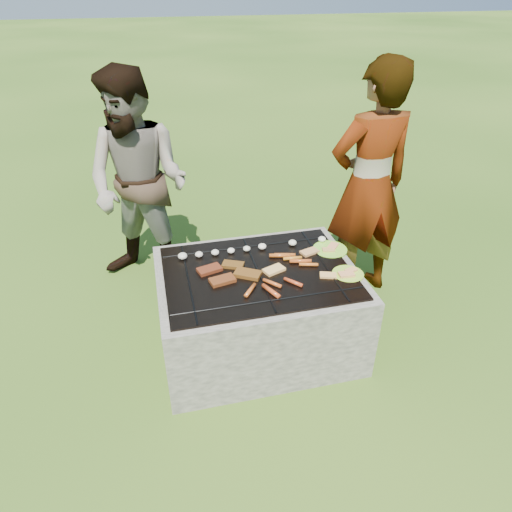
# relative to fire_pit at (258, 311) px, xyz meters

# --- Properties ---
(lawn) EXTENTS (60.00, 60.00, 0.00)m
(lawn) POSITION_rel_fire_pit_xyz_m (0.00, 0.00, -0.28)
(lawn) COLOR #254812
(lawn) RESTS_ON ground
(fire_pit) EXTENTS (1.30, 1.00, 0.62)m
(fire_pit) POSITION_rel_fire_pit_xyz_m (0.00, 0.00, 0.00)
(fire_pit) COLOR #A69E93
(fire_pit) RESTS_ON ground
(mushrooms) EXTENTS (1.06, 0.06, 0.04)m
(mushrooms) POSITION_rel_fire_pit_xyz_m (-0.04, 0.27, 0.35)
(mushrooms) COLOR beige
(mushrooms) RESTS_ON fire_pit
(pork_slabs) EXTENTS (0.41, 0.29, 0.02)m
(pork_slabs) POSITION_rel_fire_pit_xyz_m (-0.19, 0.01, 0.34)
(pork_slabs) COLOR #983C1B
(pork_slabs) RESTS_ON fire_pit
(sausages) EXTENTS (0.55, 0.49, 0.03)m
(sausages) POSITION_rel_fire_pit_xyz_m (0.16, -0.05, 0.34)
(sausages) COLOR #BA501E
(sausages) RESTS_ON fire_pit
(bread_on_grate) EXTENTS (0.46, 0.40, 0.02)m
(bread_on_grate) POSITION_rel_fire_pit_xyz_m (0.27, 0.01, 0.34)
(bread_on_grate) COLOR #F2C77B
(bread_on_grate) RESTS_ON fire_pit
(plate_far) EXTENTS (0.28, 0.28, 0.03)m
(plate_far) POSITION_rel_fire_pit_xyz_m (0.56, 0.15, 0.33)
(plate_far) COLOR #C8E136
(plate_far) RESTS_ON fire_pit
(plate_near) EXTENTS (0.25, 0.25, 0.03)m
(plate_near) POSITION_rel_fire_pit_xyz_m (0.56, -0.16, 0.33)
(plate_near) COLOR #BDE035
(plate_near) RESTS_ON fire_pit
(cook) EXTENTS (0.71, 0.51, 1.83)m
(cook) POSITION_rel_fire_pit_xyz_m (0.97, 0.48, 0.63)
(cook) COLOR gray
(cook) RESTS_ON ground
(bystander) EXTENTS (1.06, 1.00, 1.74)m
(bystander) POSITION_rel_fire_pit_xyz_m (-0.70, 1.02, 0.59)
(bystander) COLOR #A09485
(bystander) RESTS_ON ground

